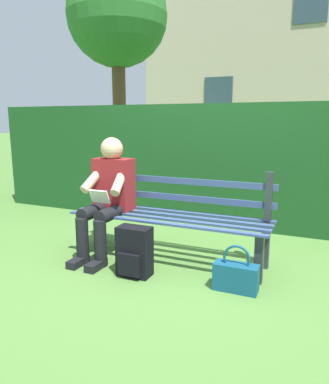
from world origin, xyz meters
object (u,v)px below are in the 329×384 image
(backpack, at_px, (134,252))
(handbag, at_px, (236,276))
(person_seated, at_px, (108,194))
(tree_far, at_px, (115,20))
(park_bench, at_px, (171,215))

(backpack, height_order, handbag, backpack)
(person_seated, xyz_separation_m, handbag, (-1.36, 0.29, -0.49))
(backpack, xyz_separation_m, tree_far, (2.83, -4.46, 3.19))
(person_seated, distance_m, tree_far, 5.48)
(park_bench, bearing_deg, person_seated, 15.20)
(park_bench, distance_m, person_seated, 0.66)
(tree_far, bearing_deg, person_seated, 119.80)
(person_seated, relative_size, handbag, 3.08)
(person_seated, height_order, backpack, person_seated)
(tree_far, bearing_deg, handbag, 130.19)
(handbag, bearing_deg, park_bench, -31.31)
(park_bench, height_order, tree_far, tree_far)
(park_bench, bearing_deg, backpack, 76.23)
(park_bench, xyz_separation_m, backpack, (0.13, 0.52, -0.22))
(park_bench, relative_size, backpack, 4.42)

